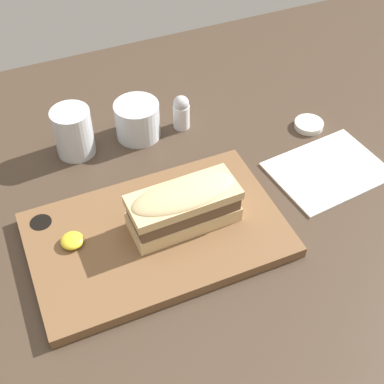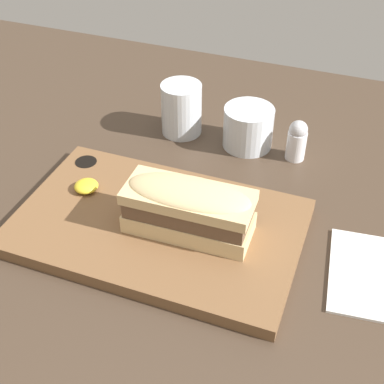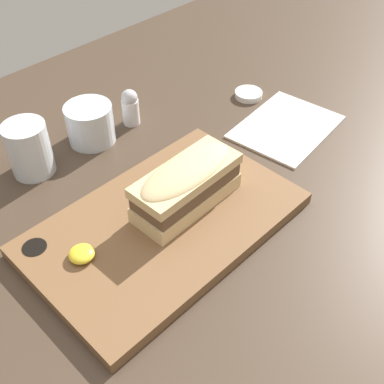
% 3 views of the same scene
% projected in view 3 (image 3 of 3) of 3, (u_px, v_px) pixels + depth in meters
% --- Properties ---
extents(dining_table, '(1.87, 1.12, 0.02)m').
position_uv_depth(dining_table, '(199.00, 204.00, 0.76)').
color(dining_table, '#423326').
rests_on(dining_table, ground).
extents(serving_board, '(0.39, 0.24, 0.02)m').
position_uv_depth(serving_board, '(164.00, 224.00, 0.70)').
color(serving_board, brown).
rests_on(serving_board, dining_table).
extents(sandwich, '(0.17, 0.07, 0.07)m').
position_uv_depth(sandwich, '(186.00, 184.00, 0.69)').
color(sandwich, '#DBBC84').
rests_on(sandwich, serving_board).
extents(mustard_dollop, '(0.04, 0.04, 0.01)m').
position_uv_depth(mustard_dollop, '(82.00, 254.00, 0.64)').
color(mustard_dollop, yellow).
rests_on(mustard_dollop, serving_board).
extents(water_glass, '(0.07, 0.07, 0.09)m').
position_uv_depth(water_glass, '(30.00, 152.00, 0.78)').
color(water_glass, silver).
rests_on(water_glass, dining_table).
extents(wine_glass, '(0.08, 0.08, 0.07)m').
position_uv_depth(wine_glass, '(90.00, 126.00, 0.84)').
color(wine_glass, silver).
rests_on(wine_glass, dining_table).
extents(napkin, '(0.21, 0.17, 0.00)m').
position_uv_depth(napkin, '(286.00, 127.00, 0.89)').
color(napkin, white).
rests_on(napkin, dining_table).
extents(salt_shaker, '(0.03, 0.03, 0.07)m').
position_uv_depth(salt_shaker, '(130.00, 107.00, 0.88)').
color(salt_shaker, white).
rests_on(salt_shaker, dining_table).
extents(condiment_dish, '(0.06, 0.06, 0.01)m').
position_uv_depth(condiment_dish, '(248.00, 94.00, 0.97)').
color(condiment_dish, white).
rests_on(condiment_dish, dining_table).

